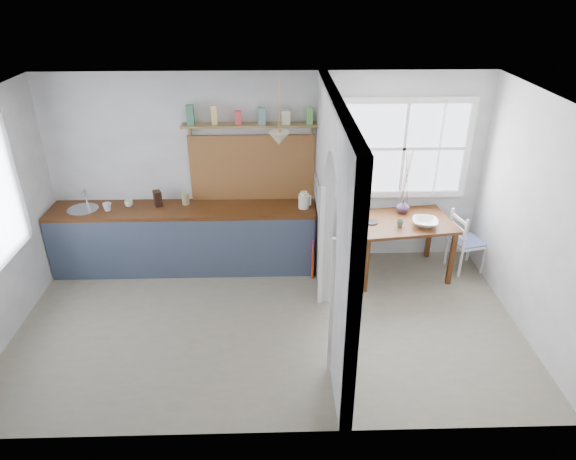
{
  "coord_description": "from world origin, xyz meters",
  "views": [
    {
      "loc": [
        0.09,
        -4.87,
        3.74
      ],
      "look_at": [
        0.23,
        0.31,
        1.06
      ],
      "focal_mm": 32.0,
      "sensor_mm": 36.0,
      "label": 1
    }
  ],
  "objects_px": {
    "kettle": "(304,200)",
    "vase": "(403,206)",
    "dining_table": "(400,247)",
    "chair_left": "(336,246)",
    "chair_right": "(467,241)"
  },
  "relations": [
    {
      "from": "kettle",
      "to": "vase",
      "type": "relative_size",
      "value": 1.23
    },
    {
      "from": "dining_table",
      "to": "chair_left",
      "type": "xyz_separation_m",
      "value": [
        -0.86,
        0.02,
        0.02
      ]
    },
    {
      "from": "chair_right",
      "to": "kettle",
      "type": "distance_m",
      "value": 2.29
    },
    {
      "from": "chair_left",
      "to": "vase",
      "type": "bearing_deg",
      "value": 116.21
    },
    {
      "from": "dining_table",
      "to": "vase",
      "type": "height_order",
      "value": "vase"
    },
    {
      "from": "chair_left",
      "to": "kettle",
      "type": "bearing_deg",
      "value": -102.37
    },
    {
      "from": "kettle",
      "to": "vase",
      "type": "bearing_deg",
      "value": 4.74
    },
    {
      "from": "vase",
      "to": "kettle",
      "type": "bearing_deg",
      "value": -177.63
    },
    {
      "from": "dining_table",
      "to": "chair_right",
      "type": "relative_size",
      "value": 1.47
    },
    {
      "from": "dining_table",
      "to": "vase",
      "type": "relative_size",
      "value": 6.9
    },
    {
      "from": "chair_left",
      "to": "chair_right",
      "type": "height_order",
      "value": "chair_right"
    },
    {
      "from": "dining_table",
      "to": "chair_right",
      "type": "height_order",
      "value": "chair_right"
    },
    {
      "from": "chair_right",
      "to": "vase",
      "type": "xyz_separation_m",
      "value": [
        -0.88,
        0.18,
        0.45
      ]
    },
    {
      "from": "dining_table",
      "to": "kettle",
      "type": "relative_size",
      "value": 5.62
    },
    {
      "from": "chair_left",
      "to": "chair_right",
      "type": "distance_m",
      "value": 1.79
    }
  ]
}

